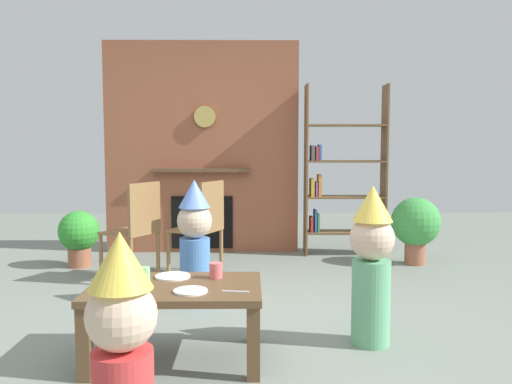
{
  "coord_description": "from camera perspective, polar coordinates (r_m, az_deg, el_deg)",
  "views": [
    {
      "loc": [
        0.11,
        -3.45,
        1.24
      ],
      "look_at": [
        0.15,
        0.4,
        0.89
      ],
      "focal_mm": 36.72,
      "sensor_mm": 36.0,
      "label": 1
    }
  ],
  "objects": [
    {
      "name": "dining_chair_left",
      "position": [
        4.86,
        -12.84,
        -3.55
      ],
      "size": [
        0.55,
        0.55,
        0.9
      ],
      "rotation": [
        0.0,
        0.0,
        2.62
      ],
      "color": "olive",
      "rests_on": "ground_plane"
    },
    {
      "name": "potted_plant_short",
      "position": [
        5.61,
        -18.73,
        -4.39
      ],
      "size": [
        0.41,
        0.41,
        0.57
      ],
      "color": "#9E5B42",
      "rests_on": "ground_plane"
    },
    {
      "name": "dining_chair_middle",
      "position": [
        4.9,
        -5.75,
        -3.36
      ],
      "size": [
        0.53,
        0.53,
        0.9
      ],
      "rotation": [
        0.0,
        0.0,
        2.69
      ],
      "color": "olive",
      "rests_on": "ground_plane"
    },
    {
      "name": "potted_plant_tall",
      "position": [
        5.66,
        17.01,
        -3.37
      ],
      "size": [
        0.5,
        0.5,
        0.69
      ],
      "color": "#9E5B42",
      "rests_on": "ground_plane"
    },
    {
      "name": "paper_cup_near_left",
      "position": [
        3.15,
        -12.06,
        -8.8
      ],
      "size": [
        0.07,
        0.07,
        0.09
      ],
      "primitive_type": "cylinder",
      "color": "#8CD18C",
      "rests_on": "coffee_table"
    },
    {
      "name": "paper_plate_front",
      "position": [
        2.91,
        -7.15,
        -10.65
      ],
      "size": [
        0.19,
        0.19,
        0.01
      ],
      "primitive_type": "cylinder",
      "color": "white",
      "rests_on": "coffee_table"
    },
    {
      "name": "paper_plate_rear",
      "position": [
        3.24,
        -9.06,
        -9.06
      ],
      "size": [
        0.21,
        0.21,
        0.01
      ],
      "primitive_type": "cylinder",
      "color": "white",
      "rests_on": "coffee_table"
    },
    {
      "name": "table_fork",
      "position": [
        2.89,
        -2.25,
        -10.78
      ],
      "size": [
        0.15,
        0.03,
        0.01
      ],
      "primitive_type": "cube",
      "rotation": [
        0.0,
        0.0,
        3.03
      ],
      "color": "silver",
      "rests_on": "coffee_table"
    },
    {
      "name": "brick_fireplace_feature",
      "position": [
        6.07,
        -5.88,
        4.73
      ],
      "size": [
        2.2,
        0.28,
        2.4
      ],
      "color": "#935138",
      "rests_on": "ground_plane"
    },
    {
      "name": "bookshelf",
      "position": [
        5.94,
        9.05,
        1.63
      ],
      "size": [
        0.9,
        0.28,
        1.9
      ],
      "color": "brown",
      "rests_on": "ground_plane"
    },
    {
      "name": "child_by_the_chairs",
      "position": [
        4.06,
        -6.69,
        -5.11
      ],
      "size": [
        0.27,
        0.27,
        0.97
      ],
      "rotation": [
        0.0,
        0.0,
        -1.57
      ],
      "color": "#4C7FC6",
      "rests_on": "ground_plane"
    },
    {
      "name": "paper_cup_near_right",
      "position": [
        3.13,
        -14.29,
        -8.83
      ],
      "size": [
        0.06,
        0.06,
        0.1
      ],
      "primitive_type": "cylinder",
      "color": "#E5666B",
      "rests_on": "coffee_table"
    },
    {
      "name": "paper_cup_center",
      "position": [
        3.18,
        -4.39,
        -8.52
      ],
      "size": [
        0.08,
        0.08,
        0.09
      ],
      "primitive_type": "cylinder",
      "color": "#E5666B",
      "rests_on": "coffee_table"
    },
    {
      "name": "coffee_table",
      "position": [
        3.08,
        -8.74,
        -11.31
      ],
      "size": [
        0.97,
        0.62,
        0.44
      ],
      "color": "brown",
      "rests_on": "ground_plane"
    },
    {
      "name": "child_with_cone_hat",
      "position": [
        2.02,
        -14.37,
        -16.55
      ],
      "size": [
        0.26,
        0.26,
        0.93
      ],
      "rotation": [
        0.0,
        0.0,
        1.54
      ],
      "color": "#D13838",
      "rests_on": "ground_plane"
    },
    {
      "name": "ground_plane",
      "position": [
        3.66,
        -2.35,
        -14.54
      ],
      "size": [
        12.0,
        12.0,
        0.0
      ],
      "primitive_type": "plane",
      "color": "gray"
    },
    {
      "name": "birthday_cake_slice",
      "position": [
        3.03,
        -12.83,
        -9.66
      ],
      "size": [
        0.1,
        0.1,
        0.06
      ],
      "primitive_type": "cone",
      "color": "#EAC68C",
      "rests_on": "coffee_table"
    },
    {
      "name": "child_in_pink",
      "position": [
        3.32,
        12.48,
        -7.37
      ],
      "size": [
        0.27,
        0.27,
        0.99
      ],
      "rotation": [
        0.0,
        0.0,
        -2.95
      ],
      "color": "#66B27F",
      "rests_on": "ground_plane"
    }
  ]
}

